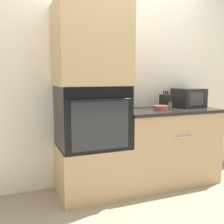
# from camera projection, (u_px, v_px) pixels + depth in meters

# --- Properties ---
(ground_plane) EXTENTS (12.00, 12.00, 0.00)m
(ground_plane) POSITION_uv_depth(u_px,v_px,m) (134.00, 199.00, 2.76)
(ground_plane) COLOR gray
(wall_back) EXTENTS (8.00, 0.05, 2.50)m
(wall_back) POSITION_uv_depth(u_px,v_px,m) (112.00, 80.00, 3.18)
(wall_back) COLOR silver
(wall_back) RESTS_ON ground_plane
(oven_cabinet_base) EXTENTS (0.73, 0.60, 0.54)m
(oven_cabinet_base) POSITION_uv_depth(u_px,v_px,m) (92.00, 170.00, 2.87)
(oven_cabinet_base) COLOR tan
(oven_cabinet_base) RESTS_ON ground_plane
(wall_oven) EXTENTS (0.71, 0.64, 0.65)m
(wall_oven) POSITION_uv_depth(u_px,v_px,m) (92.00, 116.00, 2.79)
(wall_oven) COLOR black
(wall_oven) RESTS_ON oven_cabinet_base
(oven_cabinet_upper) EXTENTS (0.73, 0.60, 0.84)m
(oven_cabinet_upper) POSITION_uv_depth(u_px,v_px,m) (91.00, 45.00, 2.70)
(oven_cabinet_upper) COLOR tan
(oven_cabinet_upper) RESTS_ON wall_oven
(counter_unit) EXTENTS (1.20, 0.63, 0.90)m
(counter_unit) POSITION_uv_depth(u_px,v_px,m) (167.00, 145.00, 3.20)
(counter_unit) COLOR tan
(counter_unit) RESTS_ON ground_plane
(microwave) EXTENTS (0.32, 0.34, 0.24)m
(microwave) POSITION_uv_depth(u_px,v_px,m) (189.00, 98.00, 3.34)
(microwave) COLOR #232326
(microwave) RESTS_ON counter_unit
(knife_block) EXTENTS (0.11, 0.11, 0.21)m
(knife_block) POSITION_uv_depth(u_px,v_px,m) (165.00, 101.00, 3.24)
(knife_block) COLOR black
(knife_block) RESTS_ON counter_unit
(bowl) EXTENTS (0.17, 0.17, 0.05)m
(bowl) POSITION_uv_depth(u_px,v_px,m) (161.00, 108.00, 3.03)
(bowl) COLOR #B24C42
(bowl) RESTS_ON counter_unit
(condiment_jar_near) EXTENTS (0.05, 0.05, 0.11)m
(condiment_jar_near) POSITION_uv_depth(u_px,v_px,m) (170.00, 105.00, 3.12)
(condiment_jar_near) COLOR #427047
(condiment_jar_near) RESTS_ON counter_unit
(condiment_jar_mid) EXTENTS (0.06, 0.06, 0.07)m
(condiment_jar_mid) POSITION_uv_depth(u_px,v_px,m) (162.00, 104.00, 3.36)
(condiment_jar_mid) COLOR #427047
(condiment_jar_mid) RESTS_ON counter_unit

